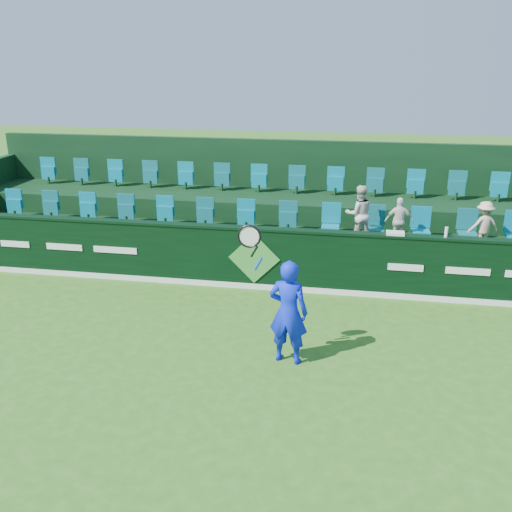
% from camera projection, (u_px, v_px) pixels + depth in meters
% --- Properties ---
extents(ground, '(60.00, 60.00, 0.00)m').
position_uv_depth(ground, '(209.00, 388.00, 8.60)').
color(ground, '#2D6518').
rests_on(ground, ground).
extents(sponsor_hoarding, '(16.00, 0.25, 1.35)m').
position_uv_depth(sponsor_hoarding, '(255.00, 258.00, 12.09)').
color(sponsor_hoarding, black).
rests_on(sponsor_hoarding, ground).
extents(stand_tier_front, '(16.00, 2.00, 0.80)m').
position_uv_depth(stand_tier_front, '(263.00, 253.00, 13.20)').
color(stand_tier_front, black).
rests_on(stand_tier_front, ground).
extents(stand_tier_back, '(16.00, 1.80, 1.30)m').
position_uv_depth(stand_tier_back, '(275.00, 220.00, 14.88)').
color(stand_tier_back, black).
rests_on(stand_tier_back, ground).
extents(stand_rear, '(16.00, 4.10, 2.60)m').
position_uv_depth(stand_rear, '(278.00, 195.00, 15.10)').
color(stand_rear, black).
rests_on(stand_rear, ground).
extents(seat_row_front, '(13.50, 0.50, 0.60)m').
position_uv_depth(seat_row_front, '(266.00, 219.00, 13.34)').
color(seat_row_front, '#067991').
rests_on(seat_row_front, stand_tier_front).
extents(seat_row_back, '(13.50, 0.50, 0.60)m').
position_uv_depth(seat_row_back, '(277.00, 182.00, 14.84)').
color(seat_row_back, '#067991').
rests_on(seat_row_back, stand_tier_back).
extents(tennis_player, '(1.22, 0.51, 2.40)m').
position_uv_depth(tennis_player, '(288.00, 311.00, 9.08)').
color(tennis_player, '#0D22EA').
rests_on(tennis_player, ground).
extents(spectator_left, '(0.72, 0.63, 1.28)m').
position_uv_depth(spectator_left, '(359.00, 214.00, 12.52)').
color(spectator_left, silver).
rests_on(spectator_left, stand_tier_front).
extents(spectator_middle, '(0.61, 0.26, 1.04)m').
position_uv_depth(spectator_middle, '(399.00, 221.00, 12.42)').
color(spectator_middle, white).
rests_on(spectator_middle, stand_tier_front).
extents(spectator_right, '(0.75, 0.56, 1.03)m').
position_uv_depth(spectator_right, '(484.00, 225.00, 12.13)').
color(spectator_right, '#CCBA90').
rests_on(spectator_right, stand_tier_front).
extents(towel, '(0.36, 0.23, 0.05)m').
position_uv_depth(towel, '(395.00, 233.00, 11.38)').
color(towel, silver).
rests_on(towel, sponsor_hoarding).
extents(drinks_bottle, '(0.07, 0.07, 0.20)m').
position_uv_depth(drinks_bottle, '(446.00, 232.00, 11.20)').
color(drinks_bottle, white).
rests_on(drinks_bottle, sponsor_hoarding).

